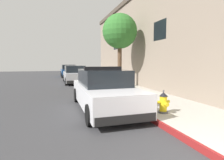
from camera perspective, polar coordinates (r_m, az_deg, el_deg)
ground_plane at (r=12.10m, az=-25.36°, el=-4.25°), size 33.14×60.00×0.20m
sidewalk_pavement at (r=12.69m, az=2.53°, el=-2.45°), size 2.85×60.00×0.17m
curb_painted_edge at (r=12.27m, az=-3.91°, el=-2.73°), size 0.08×60.00×0.17m
storefront_building at (r=13.38m, az=29.20°, el=12.02°), size 7.96×28.07×7.02m
police_cruiser at (r=7.15m, az=-2.68°, el=-3.30°), size 1.94×4.84×1.68m
parked_car_silver_ahead at (r=16.84m, az=-11.60°, el=1.65°), size 1.94×4.84×1.56m
parked_car_dark_far at (r=24.50m, az=-13.49°, el=2.78°), size 1.94×4.84×1.56m
fire_hydrant at (r=6.31m, az=15.86°, el=-6.82°), size 0.44×0.40×0.76m
street_tree at (r=12.58m, az=2.45°, el=14.88°), size 2.32×2.32×4.93m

